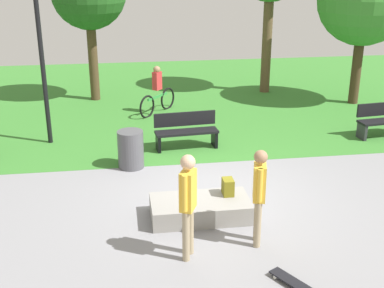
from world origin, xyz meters
name	(u,v)px	position (x,y,z in m)	size (l,w,h in m)	color
ground_plane	(214,192)	(0.00, 0.00, 0.00)	(28.00, 28.00, 0.00)	gray
grass_lawn	(173,96)	(0.00, 7.79, 0.00)	(26.60, 12.43, 0.01)	#387A2D
concrete_ledge	(200,209)	(-0.45, -1.03, 0.18)	(1.86, 0.94, 0.36)	gray
backpack_on_ledge	(228,187)	(0.11, -0.87, 0.52)	(0.28, 0.20, 0.32)	olive
skater_performing_trick	(188,198)	(-0.86, -2.30, 1.06)	(0.32, 0.40, 1.80)	tan
skater_watching	(259,190)	(0.36, -2.06, 1.00)	(0.27, 0.42, 1.71)	tan
skateboard_by_ledge	(293,282)	(0.58, -3.31, 0.06)	(0.57, 0.79, 0.08)	black
park_bench_near_path	(186,130)	(-0.21, 2.68, 0.48)	(1.63, 0.60, 0.91)	black
lamp_post	(41,50)	(-3.72, 3.58, 2.45)	(0.28, 0.28, 4.00)	black
trash_bin	(131,149)	(-1.66, 1.60, 0.44)	(0.60, 0.60, 0.88)	#4C4C51
cyclist_on_bicycle	(157,93)	(-0.68, 5.85, 0.63)	(1.23, 1.42, 1.52)	black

